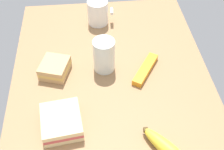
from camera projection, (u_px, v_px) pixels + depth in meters
The scene contains 6 objects.
tabletop at pixel (112, 83), 92.39cm from camera, with size 90.00×64.00×2.00cm, color #936D47.
coffee_mug_milky at pixel (98, 12), 109.05cm from camera, with size 7.74×9.85×9.42cm.
sandwich_main at pixel (62, 122), 78.72cm from camera, with size 13.04×12.01×4.40cm.
sandwich_side at pixel (55, 68), 92.62cm from camera, with size 11.25×10.66×4.40cm.
glass_of_milk at pixel (104, 56), 92.02cm from camera, with size 7.00×7.00×11.34cm.
snack_bar at pixel (145, 69), 93.85cm from camera, with size 14.60×3.13×2.00cm, color orange.
Camera 1 is at (60.41, -5.84, 70.70)cm, focal length 46.17 mm.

